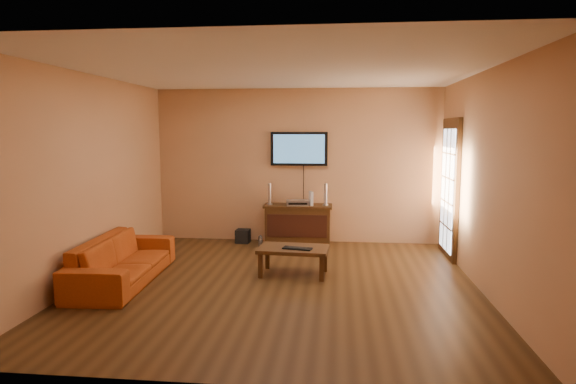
# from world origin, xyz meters

# --- Properties ---
(ground_plane) EXTENTS (5.00, 5.00, 0.00)m
(ground_plane) POSITION_xyz_m (0.00, 0.00, 0.00)
(ground_plane) COLOR #38230F
(ground_plane) RESTS_ON ground
(room_walls) EXTENTS (5.00, 5.00, 5.00)m
(room_walls) POSITION_xyz_m (0.00, 0.62, 1.69)
(room_walls) COLOR tan
(room_walls) RESTS_ON ground
(french_door) EXTENTS (0.07, 1.02, 2.22)m
(french_door) POSITION_xyz_m (2.46, 1.70, 1.05)
(french_door) COLOR #371F0C
(french_door) RESTS_ON ground
(media_console) EXTENTS (1.18, 0.45, 0.69)m
(media_console) POSITION_xyz_m (0.04, 2.27, 0.35)
(media_console) COLOR #371F0C
(media_console) RESTS_ON ground
(television) EXTENTS (1.00, 0.08, 0.59)m
(television) POSITION_xyz_m (0.04, 2.45, 1.65)
(television) COLOR black
(television) RESTS_ON ground
(coffee_table) EXTENTS (0.98, 0.63, 0.38)m
(coffee_table) POSITION_xyz_m (0.13, 0.44, 0.33)
(coffee_table) COLOR #371F0C
(coffee_table) RESTS_ON ground
(sofa) EXTENTS (0.68, 2.03, 0.78)m
(sofa) POSITION_xyz_m (-2.05, -0.10, 0.39)
(sofa) COLOR #A94312
(sofa) RESTS_ON ground
(speaker_left) EXTENTS (0.10, 0.10, 0.37)m
(speaker_left) POSITION_xyz_m (-0.45, 2.25, 0.86)
(speaker_left) COLOR silver
(speaker_left) RESTS_ON media_console
(speaker_right) EXTENTS (0.10, 0.10, 0.38)m
(speaker_right) POSITION_xyz_m (0.52, 2.27, 0.86)
(speaker_right) COLOR silver
(speaker_right) RESTS_ON media_console
(av_receiver) EXTENTS (0.41, 0.32, 0.09)m
(av_receiver) POSITION_xyz_m (0.03, 2.24, 0.73)
(av_receiver) COLOR silver
(av_receiver) RESTS_ON media_console
(game_console) EXTENTS (0.09, 0.18, 0.24)m
(game_console) POSITION_xyz_m (0.27, 2.23, 0.81)
(game_console) COLOR white
(game_console) RESTS_ON media_console
(subwoofer) EXTENTS (0.25, 0.25, 0.23)m
(subwoofer) POSITION_xyz_m (-0.93, 2.25, 0.12)
(subwoofer) COLOR black
(subwoofer) RESTS_ON ground
(bottle) EXTENTS (0.07, 0.07, 0.20)m
(bottle) POSITION_xyz_m (-0.58, 1.98, 0.09)
(bottle) COLOR white
(bottle) RESTS_ON ground
(keyboard) EXTENTS (0.41, 0.22, 0.02)m
(keyboard) POSITION_xyz_m (0.19, 0.35, 0.39)
(keyboard) COLOR black
(keyboard) RESTS_ON coffee_table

